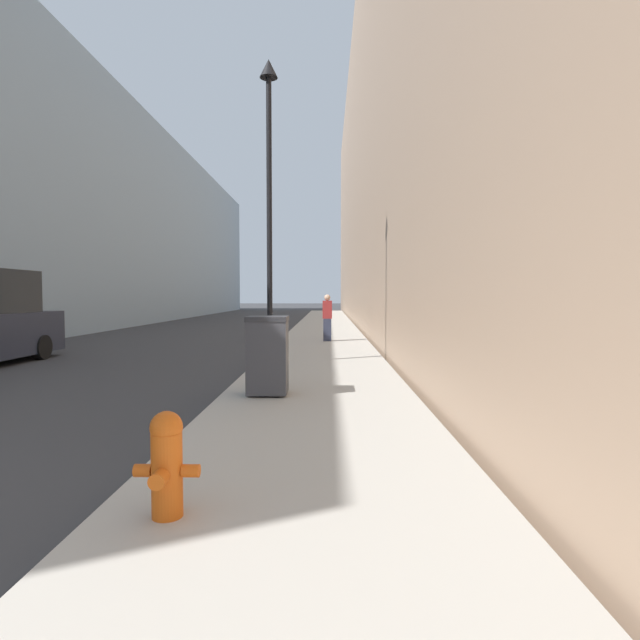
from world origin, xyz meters
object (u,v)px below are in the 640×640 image
trash_bin (268,355)px  lamppost (269,175)px  fire_hydrant (167,462)px  pedestrian_on_sidewalk (327,318)px

trash_bin → lamppost: 5.12m
fire_hydrant → trash_bin: bearing=87.5°
trash_bin → pedestrian_on_sidewalk: (0.91, 9.12, 0.16)m
fire_hydrant → lamppost: (-0.20, 7.90, 3.85)m
pedestrian_on_sidewalk → trash_bin: bearing=-95.7°
fire_hydrant → lamppost: lamppost is taller
trash_bin → pedestrian_on_sidewalk: pedestrian_on_sidewalk is taller
fire_hydrant → trash_bin: trash_bin is taller
fire_hydrant → trash_bin: 4.30m
trash_bin → pedestrian_on_sidewalk: size_ratio=0.78×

